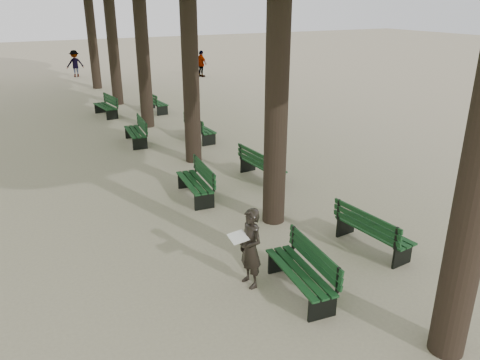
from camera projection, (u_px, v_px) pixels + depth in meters
name	position (u px, v px, depth m)	size (l,w,h in m)	color
ground	(289.00, 306.00, 8.10)	(120.00, 120.00, 0.00)	tan
bench_left_0	(300.00, 280.00, 8.36)	(0.76, 1.85, 0.92)	black
bench_left_1	(195.00, 188.00, 12.40)	(0.74, 1.85, 0.92)	black
bench_left_2	(136.00, 136.00, 17.07)	(0.73, 1.85, 0.92)	black
bench_left_3	(106.00, 110.00, 21.07)	(0.78, 1.86, 0.92)	black
bench_right_0	(372.00, 237.00, 9.84)	(0.73, 1.84, 0.92)	black
bench_right_1	(262.00, 170.00, 13.68)	(0.67, 1.83, 0.92)	black
bench_right_2	(200.00, 133.00, 17.50)	(0.60, 1.81, 0.92)	black
bench_right_3	(156.00, 106.00, 21.85)	(0.68, 1.83, 0.92)	black
man_with_map	(250.00, 248.00, 8.44)	(0.62, 0.64, 1.53)	black
pedestrian_b	(75.00, 64.00, 31.49)	(1.13, 0.35, 1.75)	#262628
pedestrian_c	(201.00, 64.00, 31.44)	(1.02, 0.35, 1.74)	#262628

